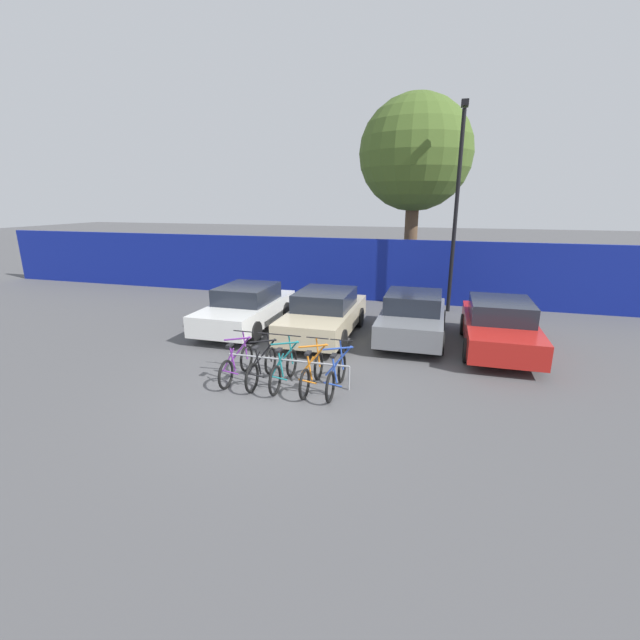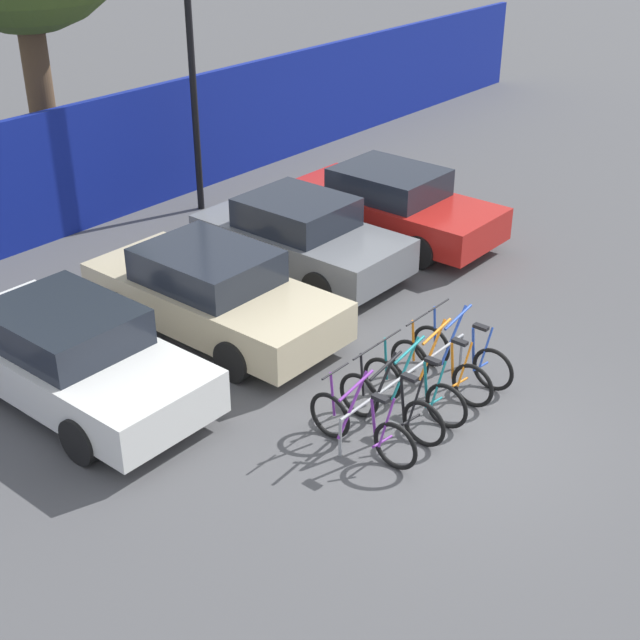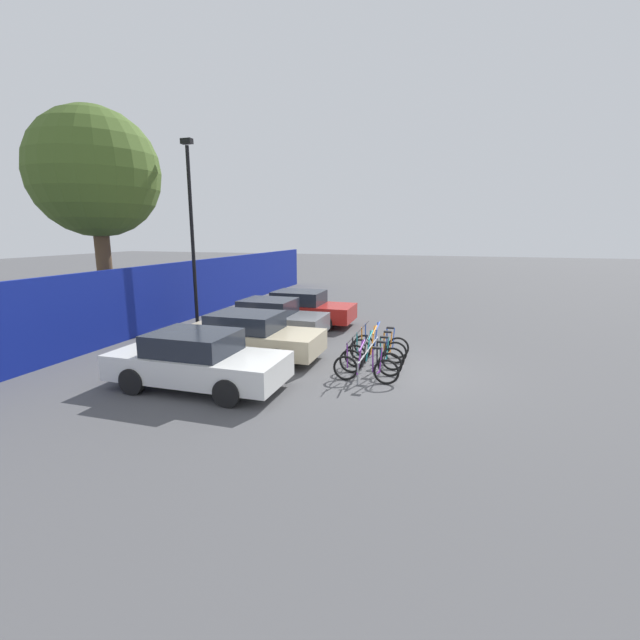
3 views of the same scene
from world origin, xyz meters
name	(u,v)px [view 1 (image 1 of 3)]	position (x,y,z in m)	size (l,w,h in m)	color
ground_plane	(273,394)	(0.00, 0.00, 0.00)	(120.00, 120.00, 0.00)	#4C4C4F
hoarding_wall	(359,270)	(0.00, 9.50, 1.26)	(36.00, 0.16, 2.53)	navy
bike_rack	(287,363)	(0.09, 0.68, 0.47)	(2.92, 0.04, 0.57)	gray
bicycle_purple	(237,364)	(-1.10, 0.53, 0.38)	(0.68, 1.71, 1.05)	black
bicycle_black	(262,367)	(-0.48, 0.53, 0.38)	(0.68, 1.71, 1.05)	black
bicycle_teal	(284,369)	(0.06, 0.53, 0.38)	(0.68, 1.71, 1.05)	black
bicycle_orange	(312,373)	(0.72, 0.53, 0.38)	(0.68, 1.71, 1.05)	black
bicycle_blue	(336,375)	(1.28, 0.53, 0.38)	(0.68, 1.71, 1.05)	black
car_white	(247,307)	(-2.67, 4.39, 0.69)	(1.91, 4.31, 1.40)	silver
car_beige	(324,314)	(-0.05, 4.31, 0.69)	(1.91, 4.36, 1.40)	#C1B28E
car_grey	(412,317)	(2.57, 4.75, 0.69)	(1.91, 3.93, 1.40)	slate
car_red	(499,326)	(4.95, 4.43, 0.69)	(1.91, 4.28, 1.40)	red
lamp_post	(457,202)	(3.63, 8.50, 3.98)	(0.24, 0.44, 7.23)	black
tree_behind_hoarding	(415,155)	(1.90, 11.30, 5.83)	(4.63, 4.63, 8.20)	brown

